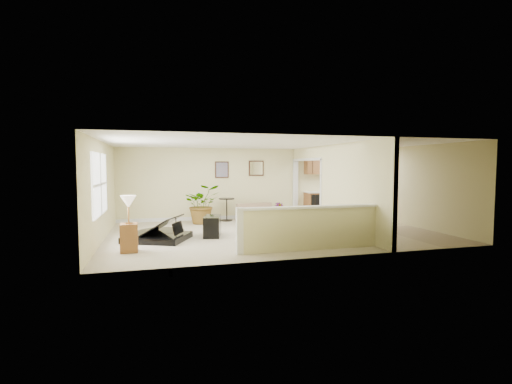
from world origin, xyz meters
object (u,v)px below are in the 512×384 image
object	(u,v)px
accent_table	(227,206)
piano_bench	(212,226)
piano	(156,217)
lamp_stand	(129,228)
palm_plant	(202,204)
loveseat	(258,212)
small_plant	(279,213)

from	to	relation	value
accent_table	piano_bench	bearing A→B (deg)	-108.48
piano	lamp_stand	size ratio (longest dim) A/B	1.67
accent_table	palm_plant	bearing A→B (deg)	-156.33
loveseat	accent_table	distance (m)	1.09
palm_plant	lamp_stand	bearing A→B (deg)	-119.40
palm_plant	small_plant	size ratio (longest dim) A/B	2.10
piano	palm_plant	size ratio (longest dim) A/B	1.62
piano_bench	loveseat	xyz separation A→B (m)	(1.95, 2.48, 0.02)
piano_bench	lamp_stand	size ratio (longest dim) A/B	0.66
piano	piano_bench	xyz separation A→B (m)	(1.46, 0.03, -0.30)
piano_bench	palm_plant	world-z (taller)	palm_plant
palm_plant	small_plant	distance (m)	2.70
piano	palm_plant	distance (m)	2.74
piano_bench	palm_plant	xyz separation A→B (m)	(0.01, 2.28, 0.36)
lamp_stand	palm_plant	bearing A→B (deg)	60.60
small_plant	lamp_stand	size ratio (longest dim) A/B	0.49
loveseat	small_plant	world-z (taller)	loveseat
piano_bench	small_plant	xyz separation A→B (m)	(2.68, 2.37, -0.01)
piano	lamp_stand	xyz separation A→B (m)	(-0.57, -1.31, -0.05)
piano	small_plant	size ratio (longest dim) A/B	3.40
piano	piano_bench	bearing A→B (deg)	26.12
piano	lamp_stand	bearing A→B (deg)	-88.57
loveseat	lamp_stand	xyz separation A→B (m)	(-3.98, -3.82, 0.23)
piano	piano_bench	size ratio (longest dim) A/B	2.54
piano	lamp_stand	world-z (taller)	piano
accent_table	lamp_stand	bearing A→B (deg)	-126.09
piano_bench	loveseat	world-z (taller)	loveseat
loveseat	palm_plant	size ratio (longest dim) A/B	1.17
piano	palm_plant	xyz separation A→B (m)	(1.47, 2.31, 0.06)
piano	accent_table	xyz separation A→B (m)	(2.35, 2.70, -0.07)
accent_table	small_plant	world-z (taller)	accent_table
piano_bench	accent_table	size ratio (longest dim) A/B	1.05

